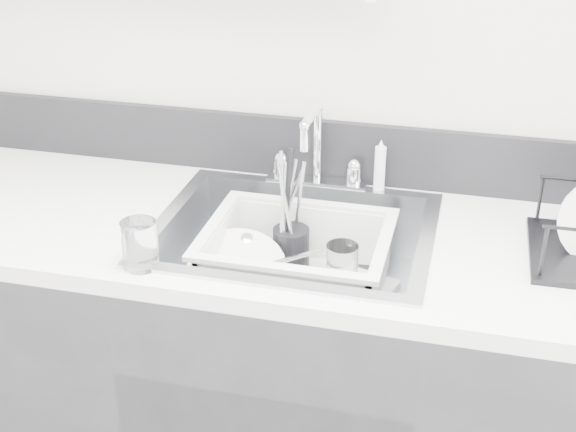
# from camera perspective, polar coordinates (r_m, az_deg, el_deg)

# --- Properties ---
(counter_run) EXTENTS (3.20, 0.62, 0.92)m
(counter_run) POSITION_cam_1_polar(r_m,az_deg,el_deg) (2.10, 0.34, -12.15)
(counter_run) COLOR #29292C
(counter_run) RESTS_ON ground
(backsplash) EXTENTS (3.20, 0.02, 0.16)m
(backsplash) POSITION_cam_1_polar(r_m,az_deg,el_deg) (2.07, 2.35, 4.72)
(backsplash) COLOR black
(backsplash) RESTS_ON counter_run
(sink) EXTENTS (0.64, 0.52, 0.20)m
(sink) POSITION_cam_1_polar(r_m,az_deg,el_deg) (1.89, 0.37, -3.40)
(sink) COLOR silver
(sink) RESTS_ON counter_run
(faucet) EXTENTS (0.26, 0.18, 0.23)m
(faucet) POSITION_cam_1_polar(r_m,az_deg,el_deg) (2.03, 2.03, 3.67)
(faucet) COLOR silver
(faucet) RESTS_ON counter_run
(side_sprayer) EXTENTS (0.03, 0.03, 0.14)m
(side_sprayer) POSITION_cam_1_polar(r_m,az_deg,el_deg) (2.01, 6.55, 3.56)
(side_sprayer) COLOR white
(side_sprayer) RESTS_ON counter_run
(wash_tub) EXTENTS (0.52, 0.46, 0.17)m
(wash_tub) POSITION_cam_1_polar(r_m,az_deg,el_deg) (1.88, 0.63, -3.32)
(wash_tub) COLOR white
(wash_tub) RESTS_ON sink
(plate_stack) EXTENTS (0.28, 0.27, 0.11)m
(plate_stack) POSITION_cam_1_polar(r_m,az_deg,el_deg) (1.89, -3.38, -4.53)
(plate_stack) COLOR white
(plate_stack) RESTS_ON wash_tub
(utensil_cup) EXTENTS (0.09, 0.09, 0.30)m
(utensil_cup) POSITION_cam_1_polar(r_m,az_deg,el_deg) (1.96, 0.21, -2.18)
(utensil_cup) COLOR black
(utensil_cup) RESTS_ON wash_tub
(ladle) EXTENTS (0.32, 0.24, 0.09)m
(ladle) POSITION_cam_1_polar(r_m,az_deg,el_deg) (1.92, -1.27, -3.56)
(ladle) COLOR silver
(ladle) RESTS_ON wash_tub
(tumbler_in_tub) EXTENTS (0.10, 0.10, 0.11)m
(tumbler_in_tub) POSITION_cam_1_polar(r_m,az_deg,el_deg) (1.90, 3.85, -3.57)
(tumbler_in_tub) COLOR white
(tumbler_in_tub) RESTS_ON wash_tub
(tumbler_counter) EXTENTS (0.09, 0.09, 0.10)m
(tumbler_counter) POSITION_cam_1_polar(r_m,az_deg,el_deg) (1.70, -10.50, -2.01)
(tumbler_counter) COLOR white
(tumbler_counter) RESTS_ON counter_run
(bowl_small) EXTENTS (0.12, 0.12, 0.04)m
(bowl_small) POSITION_cam_1_polar(r_m,az_deg,el_deg) (1.83, 2.29, -6.21)
(bowl_small) COLOR white
(bowl_small) RESTS_ON wash_tub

